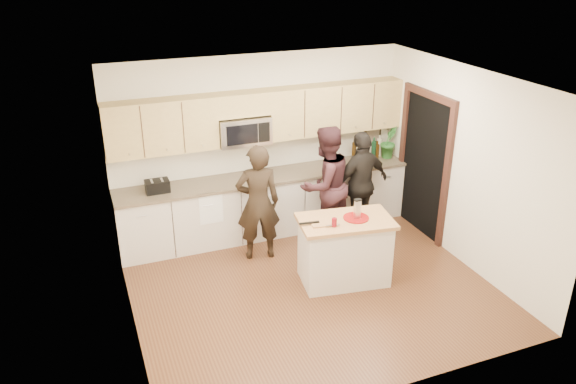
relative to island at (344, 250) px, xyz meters
name	(u,v)px	position (x,y,z in m)	size (l,w,h in m)	color
floor	(311,287)	(-0.47, 0.00, -0.45)	(4.50, 4.50, 0.00)	brown
room_shell	(313,163)	(-0.47, 0.00, 1.28)	(4.52, 4.02, 2.71)	beige
back_cabinetry	(267,204)	(-0.47, 1.69, 0.02)	(4.50, 0.66, 0.94)	beige
upper_cabinetry	(265,114)	(-0.44, 1.84, 1.39)	(4.50, 0.33, 0.75)	tan
microwave	(243,130)	(-0.78, 1.80, 1.20)	(0.76, 0.41, 0.40)	silver
doorway	(424,160)	(1.76, 0.90, 0.70)	(0.06, 1.25, 2.20)	black
framed_picture	(373,133)	(1.48, 1.99, 0.83)	(0.30, 0.03, 0.38)	black
dish_towel	(208,198)	(-1.42, 1.50, 0.35)	(0.34, 0.60, 0.48)	white
island	(344,250)	(0.00, 0.00, 0.00)	(1.29, 0.87, 0.90)	beige
red_plate	(356,218)	(0.14, -0.02, 0.45)	(0.33, 0.33, 0.02)	maroon
box_grater	(357,208)	(0.14, -0.03, 0.59)	(0.09, 0.06, 0.26)	silver
drink_glass	(334,222)	(-0.22, -0.12, 0.50)	(0.06, 0.06, 0.11)	maroon
cutting_board	(321,223)	(-0.35, 0.00, 0.46)	(0.25, 0.20, 0.02)	#B7834C
tongs	(309,223)	(-0.49, 0.03, 0.47)	(0.26, 0.03, 0.02)	black
knife	(333,225)	(-0.24, -0.12, 0.47)	(0.17, 0.02, 0.01)	silver
toaster	(157,186)	(-2.10, 1.67, 0.57)	(0.33, 0.22, 0.17)	black
bottle_cluster	(372,149)	(1.34, 1.71, 0.66)	(0.56, 0.32, 0.41)	#332009
orchid	(388,141)	(1.63, 1.72, 0.75)	(0.30, 0.24, 0.54)	#32772F
woman_left	(258,203)	(-0.84, 1.01, 0.39)	(0.61, 0.40, 1.68)	black
woman_center	(325,185)	(0.24, 1.13, 0.44)	(0.87, 0.67, 1.78)	#30181C
woman_right	(361,184)	(0.84, 1.13, 0.36)	(0.96, 0.40, 1.64)	black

